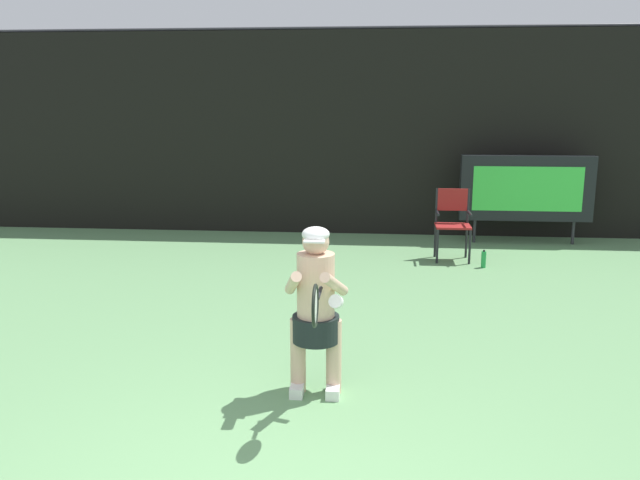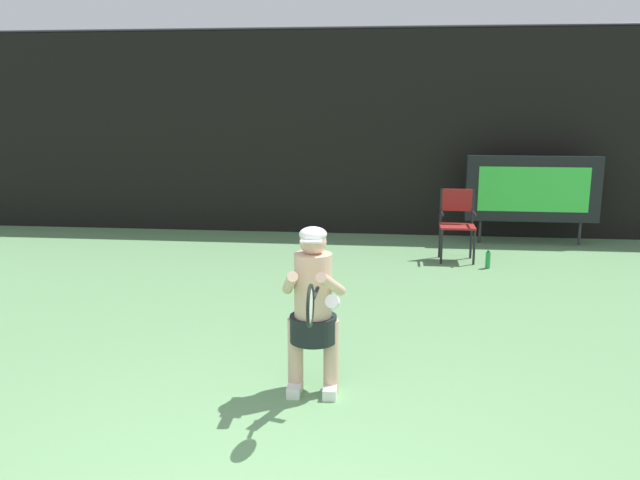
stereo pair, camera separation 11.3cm
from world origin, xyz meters
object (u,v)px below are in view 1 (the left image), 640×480
umpire_chair (453,220)px  scoreboard (526,188)px  water_bottle (484,259)px  tennis_racket (316,305)px  tennis_player (316,306)px

umpire_chair → scoreboard: bearing=43.4°
umpire_chair → water_bottle: 0.80m
umpire_chair → tennis_racket: 5.71m
tennis_player → tennis_racket: bearing=-84.4°
tennis_player → tennis_racket: (0.07, -0.68, 0.23)m
scoreboard → umpire_chair: scoreboard is taller
umpire_chair → tennis_player: (-1.62, -4.81, 0.14)m
tennis_player → water_bottle: bearing=64.8°
scoreboard → tennis_racket: (-2.90, -6.76, 0.05)m
water_bottle → tennis_racket: bearing=-111.5°
scoreboard → tennis_player: 6.77m
umpire_chair → tennis_player: tennis_player is taller
tennis_player → scoreboard: bearing=64.0°
scoreboard → tennis_player: scoreboard is taller
scoreboard → water_bottle: 2.14m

